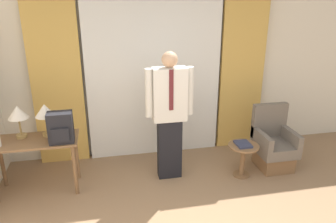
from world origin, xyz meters
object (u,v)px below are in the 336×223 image
side_table (243,155)px  table_lamp_left (18,114)px  person (170,112)px  book (243,144)px  desk (35,149)px  backpack (61,128)px  table_lamp_right (45,112)px  armchair (273,146)px

side_table → table_lamp_left: bearing=173.7°
table_lamp_left → side_table: size_ratio=0.88×
person → book: size_ratio=7.38×
table_lamp_left → side_table: (2.95, -0.32, -0.73)m
table_lamp_left → side_table: 3.05m
table_lamp_left → book: 3.00m
book → desk: bearing=175.7°
backpack → book: 2.45m
table_lamp_left → person: (1.93, -0.11, -0.08)m
table_lamp_left → backpack: table_lamp_left is taller
book → table_lamp_left: bearing=173.7°
desk → side_table: size_ratio=2.24×
desk → person: bearing=-0.0°
backpack → side_table: (2.42, -0.07, -0.60)m
book → person: bearing=168.3°
person → book: 1.13m
table_lamp_right → book: size_ratio=1.76×
armchair → person: bearing=178.8°
backpack → side_table: bearing=-1.7°
side_table → book: size_ratio=2.00×
armchair → table_lamp_right: bearing=177.3°
table_lamp_left → book: size_ratio=1.76×
table_lamp_left → armchair: table_lamp_left is taller
table_lamp_left → table_lamp_right: same height
table_lamp_right → table_lamp_left: bearing=180.0°
person → book: bearing=-11.7°
person → table_lamp_left: bearing=176.6°
table_lamp_right → backpack: bearing=-51.2°
armchair → book: bearing=-163.2°
table_lamp_left → backpack: bearing=-25.6°
table_lamp_right → book: table_lamp_right is taller
desk → book: desk is taller
table_lamp_left → table_lamp_right: bearing=0.0°
side_table → backpack: bearing=178.3°
table_lamp_right → person: 1.61m
table_lamp_left → book: bearing=-6.3°
backpack → table_lamp_left: bearing=154.4°
backpack → armchair: backpack is taller
backpack → table_lamp_right: bearing=128.8°
person → armchair: person is taller
desk → armchair: armchair is taller
table_lamp_left → person: 1.93m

